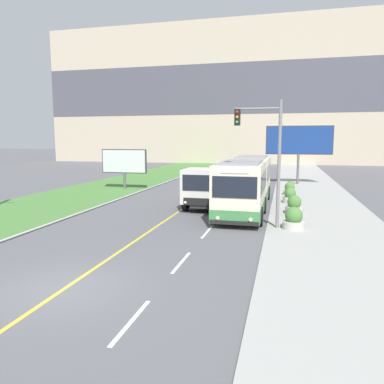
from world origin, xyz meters
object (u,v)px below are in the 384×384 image
billboard_small (124,162)px  planter_round_second (294,206)px  billboard_large (299,141)px  city_bus (247,183)px  planter_round_third (290,196)px  traffic_light_mast (266,148)px  dump_truck (206,188)px  planter_round_near (294,219)px  planter_round_far (290,189)px

billboard_small → planter_round_second: 16.98m
billboard_large → planter_round_second: bearing=-92.4°
city_bus → billboard_small: (-11.62, 6.90, 0.80)m
billboard_small → city_bus: bearing=-30.7°
billboard_large → billboard_small: 16.92m
city_bus → planter_round_third: 3.75m
traffic_light_mast → planter_round_second: 5.38m
dump_truck → planter_round_near: dump_truck is taller
dump_truck → planter_round_third: (5.29, 2.96, -0.77)m
billboard_large → planter_round_third: billboard_large is taller
dump_truck → planter_round_second: size_ratio=6.31×
planter_round_near → planter_round_second: planter_round_second is taller
planter_round_second → planter_round_far: size_ratio=1.08×
planter_round_near → planter_round_far: 11.73m
planter_round_second → dump_truck: bearing=170.2°
billboard_large → planter_round_second: (-0.66, -15.65, -3.68)m
city_bus → billboard_large: (3.62, 14.03, 2.61)m
planter_round_near → planter_round_third: bearing=90.6°
traffic_light_mast → planter_round_second: size_ratio=5.67×
dump_truck → planter_round_third: 6.11m
planter_round_third → planter_round_near: bearing=-89.4°
city_bus → billboard_large: size_ratio=1.99×
planter_round_far → planter_round_near: bearing=-89.7°
planter_round_near → dump_truck: bearing=137.9°
planter_round_third → planter_round_far: 3.91m
planter_round_near → planter_round_second: bearing=88.4°
city_bus → traffic_light_mast: traffic_light_mast is taller
planter_round_second → planter_round_third: planter_round_second is taller
city_bus → planter_round_third: city_bus is taller
planter_round_near → planter_round_second: size_ratio=0.99×
traffic_light_mast → planter_round_near: size_ratio=5.72×
planter_round_far → planter_round_third: bearing=-90.2°
billboard_small → planter_round_near: bearing=-40.7°
city_bus → planter_round_near: (2.84, -5.53, -1.08)m
dump_truck → planter_round_near: (5.37, -4.86, -0.76)m
billboard_large → planter_round_far: size_ratio=6.17×
traffic_light_mast → planter_round_third: bearing=80.3°
dump_truck → planter_round_third: bearing=29.2°
traffic_light_mast → billboard_large: size_ratio=0.99×
city_bus → planter_round_second: city_bus is taller
city_bus → planter_round_second: size_ratio=11.34×
traffic_light_mast → planter_round_far: (1.34, 11.68, -3.47)m
city_bus → billboard_small: size_ratio=3.00×
traffic_light_mast → planter_round_far: bearing=83.4°
billboard_small → planter_round_second: billboard_small is taller
traffic_light_mast → billboard_large: (2.18, 19.51, 0.25)m
traffic_light_mast → billboard_large: bearing=83.6°
billboard_large → planter_round_second: 16.09m
dump_truck → billboard_small: size_ratio=1.67×
billboard_small → planter_round_far: bearing=-2.7°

